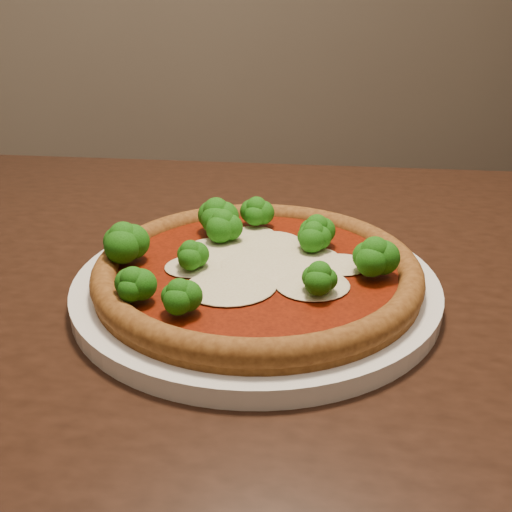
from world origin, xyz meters
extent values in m
cube|color=black|center=(-0.10, 0.12, 0.73)|extent=(1.51, 1.18, 0.04)
cylinder|color=silver|center=(-0.15, 0.04, 0.76)|extent=(0.36, 0.36, 0.02)
cylinder|color=brown|center=(-0.15, 0.04, 0.77)|extent=(0.31, 0.31, 0.01)
torus|color=brown|center=(-0.15, 0.04, 0.78)|extent=(0.31, 0.31, 0.02)
cylinder|color=#701705|center=(-0.15, 0.04, 0.78)|extent=(0.27, 0.27, 0.00)
ellipsoid|color=beige|center=(-0.11, -0.02, 0.78)|extent=(0.07, 0.06, 0.01)
ellipsoid|color=beige|center=(-0.10, 0.04, 0.78)|extent=(0.07, 0.06, 0.01)
ellipsoid|color=beige|center=(-0.18, 0.08, 0.78)|extent=(0.07, 0.06, 0.01)
ellipsoid|color=beige|center=(-0.21, 0.05, 0.78)|extent=(0.06, 0.05, 0.00)
ellipsoid|color=beige|center=(-0.07, 0.02, 0.78)|extent=(0.05, 0.05, 0.00)
ellipsoid|color=beige|center=(-0.18, 0.00, 0.78)|extent=(0.08, 0.08, 0.01)
ellipsoid|color=beige|center=(-0.12, 0.09, 0.78)|extent=(0.07, 0.06, 0.01)
ellipsoid|color=beige|center=(-0.14, 0.11, 0.78)|extent=(0.05, 0.04, 0.00)
ellipsoid|color=beige|center=(-0.14, 0.04, 0.78)|extent=(0.09, 0.08, 0.01)
ellipsoid|color=beige|center=(-0.11, -0.01, 0.78)|extent=(0.07, 0.06, 0.01)
ellipsoid|color=#238114|center=(-0.11, -0.03, 0.80)|extent=(0.04, 0.04, 0.03)
ellipsoid|color=#238114|center=(-0.27, 0.08, 0.81)|extent=(0.05, 0.05, 0.04)
ellipsoid|color=#238114|center=(-0.17, 0.10, 0.81)|extent=(0.04, 0.04, 0.04)
ellipsoid|color=#238114|center=(-0.27, -0.01, 0.80)|extent=(0.04, 0.04, 0.03)
ellipsoid|color=#238114|center=(-0.17, 0.12, 0.81)|extent=(0.05, 0.05, 0.04)
ellipsoid|color=#238114|center=(-0.13, 0.13, 0.80)|extent=(0.04, 0.04, 0.03)
ellipsoid|color=#238114|center=(-0.09, 0.05, 0.80)|extent=(0.04, 0.04, 0.03)
ellipsoid|color=#238114|center=(-0.23, -0.04, 0.80)|extent=(0.04, 0.04, 0.03)
ellipsoid|color=#238114|center=(-0.21, 0.04, 0.80)|extent=(0.03, 0.03, 0.03)
ellipsoid|color=#238114|center=(-0.08, 0.07, 0.80)|extent=(0.04, 0.04, 0.04)
ellipsoid|color=#238114|center=(-0.05, -0.01, 0.81)|extent=(0.05, 0.05, 0.04)
camera|label=1|loc=(-0.27, -0.44, 1.02)|focal=40.00mm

